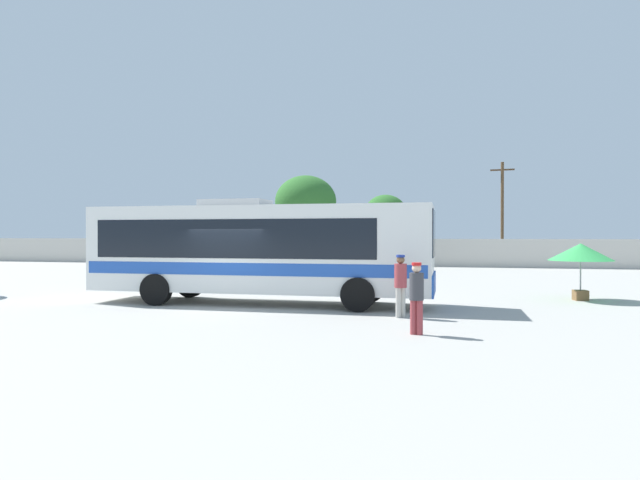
# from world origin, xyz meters

# --- Properties ---
(ground_plane) EXTENTS (300.00, 300.00, 0.00)m
(ground_plane) POSITION_xyz_m (0.00, 10.00, 0.00)
(ground_plane) COLOR #A3A099
(perimeter_wall) EXTENTS (80.00, 0.30, 2.03)m
(perimeter_wall) POSITION_xyz_m (0.00, 24.61, 1.01)
(perimeter_wall) COLOR beige
(perimeter_wall) RESTS_ON ground_plane
(coach_bus_white_blue) EXTENTS (11.52, 2.78, 3.50)m
(coach_bus_white_blue) POSITION_xyz_m (0.56, 0.98, 1.87)
(coach_bus_white_blue) COLOR white
(coach_bus_white_blue) RESTS_ON ground_plane
(attendant_by_bus_door) EXTENTS (0.50, 0.50, 1.76)m
(attendant_by_bus_door) POSITION_xyz_m (5.59, -1.12, 1.00)
(attendant_by_bus_door) COLOR #B7B2A8
(attendant_by_bus_door) RESTS_ON ground_plane
(passenger_waiting_on_apron) EXTENTS (0.40, 0.40, 1.67)m
(passenger_waiting_on_apron) POSITION_xyz_m (6.18, -3.71, 0.95)
(passenger_waiting_on_apron) COLOR #99383D
(passenger_waiting_on_apron) RESTS_ON ground_plane
(vendor_umbrella_near_gate_green) EXTENTS (2.20, 2.20, 2.01)m
(vendor_umbrella_near_gate_green) POSITION_xyz_m (11.43, 4.43, 1.68)
(vendor_umbrella_near_gate_green) COLOR gray
(vendor_umbrella_near_gate_green) RESTS_ON ground_plane
(parked_car_leftmost_maroon) EXTENTS (4.57, 2.12, 1.47)m
(parked_car_leftmost_maroon) POSITION_xyz_m (-11.12, 20.95, 0.78)
(parked_car_leftmost_maroon) COLOR maroon
(parked_car_leftmost_maroon) RESTS_ON ground_plane
(parked_car_second_grey) EXTENTS (4.20, 2.23, 1.44)m
(parked_car_second_grey) POSITION_xyz_m (-5.26, 19.77, 0.77)
(parked_car_second_grey) COLOR slate
(parked_car_second_grey) RESTS_ON ground_plane
(parked_car_third_black) EXTENTS (4.43, 2.23, 1.47)m
(parked_car_third_black) POSITION_xyz_m (2.22, 20.22, 0.78)
(parked_car_third_black) COLOR black
(parked_car_third_black) RESTS_ON ground_plane
(utility_pole_near) EXTENTS (1.80, 0.38, 7.97)m
(utility_pole_near) POSITION_xyz_m (10.91, 28.45, 4.17)
(utility_pole_near) COLOR #4C3823
(utility_pole_near) RESTS_ON ground_plane
(roadside_tree_left) EXTENTS (4.18, 4.18, 5.48)m
(roadside_tree_left) POSITION_xyz_m (-12.53, 29.30, 3.69)
(roadside_tree_left) COLOR brown
(roadside_tree_left) RESTS_ON ground_plane
(roadside_tree_midleft) EXTENTS (5.14, 5.14, 7.31)m
(roadside_tree_midleft) POSITION_xyz_m (-4.84, 28.32, 5.11)
(roadside_tree_midleft) COLOR brown
(roadside_tree_midleft) RESTS_ON ground_plane
(roadside_tree_midright) EXTENTS (3.55, 3.55, 5.77)m
(roadside_tree_midright) POSITION_xyz_m (1.56, 30.91, 4.24)
(roadside_tree_midright) COLOR brown
(roadside_tree_midright) RESTS_ON ground_plane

